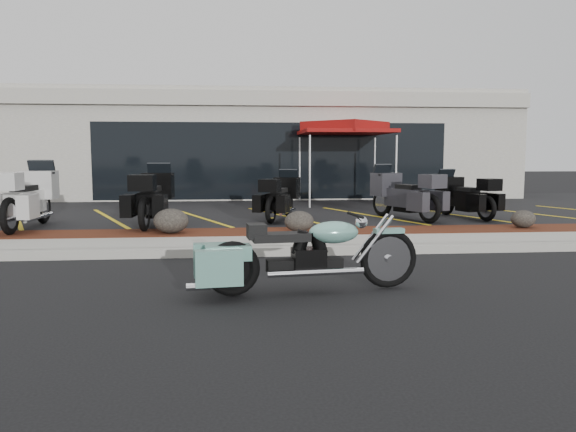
{
  "coord_description": "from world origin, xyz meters",
  "views": [
    {
      "loc": [
        -1.28,
        -8.62,
        1.74
      ],
      "look_at": [
        -0.35,
        1.2,
        0.65
      ],
      "focal_mm": 35.0,
      "sensor_mm": 36.0,
      "label": 1
    }
  ],
  "objects": [
    {
      "name": "traffic_cone",
      "position": [
        -0.54,
        7.61,
        0.38
      ],
      "size": [
        0.35,
        0.35,
        0.45
      ],
      "primitive_type": "cone",
      "rotation": [
        0.0,
        0.0,
        0.18
      ],
      "color": "red",
      "rests_on": "upper_lot"
    },
    {
      "name": "popup_canopy",
      "position": [
        2.24,
        9.19,
        2.52
      ],
      "size": [
        3.3,
        3.3,
        2.61
      ],
      "rotation": [
        0.0,
        0.0,
        -0.2
      ],
      "color": "silver",
      "rests_on": "upper_lot"
    },
    {
      "name": "boulder_mid",
      "position": [
        0.01,
        2.64,
        0.37
      ],
      "size": [
        0.6,
        0.5,
        0.43
      ],
      "primitive_type": "ellipsoid",
      "color": "black",
      "rests_on": "mulch_bed"
    },
    {
      "name": "curb",
      "position": [
        0.0,
        0.9,
        0.07
      ],
      "size": [
        24.0,
        0.25,
        0.15
      ],
      "primitive_type": "cube",
      "color": "gray",
      "rests_on": "ground"
    },
    {
      "name": "touring_black_rear",
      "position": [
        4.19,
        5.48,
        0.75
      ],
      "size": [
        1.35,
        2.21,
        1.21
      ],
      "primitive_type": null,
      "rotation": [
        0.0,
        0.0,
        1.86
      ],
      "color": "black",
      "rests_on": "upper_lot"
    },
    {
      "name": "boulder_left",
      "position": [
        -2.57,
        2.69,
        0.41
      ],
      "size": [
        0.7,
        0.58,
        0.5
      ],
      "primitive_type": "ellipsoid",
      "color": "black",
      "rests_on": "mulch_bed"
    },
    {
      "name": "touring_black_mid",
      "position": [
        0.06,
        5.51,
        0.76
      ],
      "size": [
        1.48,
        2.23,
        1.21
      ],
      "primitive_type": null,
      "rotation": [
        0.0,
        0.0,
        1.21
      ],
      "color": "black",
      "rests_on": "upper_lot"
    },
    {
      "name": "dealership_building",
      "position": [
        0.0,
        14.47,
        2.01
      ],
      "size": [
        18.0,
        8.16,
        4.0
      ],
      "color": "gray",
      "rests_on": "ground"
    },
    {
      "name": "upper_lot",
      "position": [
        0.0,
        8.2,
        0.07
      ],
      "size": [
        26.0,
        9.6,
        0.15
      ],
      "primitive_type": "cube",
      "color": "black",
      "rests_on": "ground"
    },
    {
      "name": "touring_black_front",
      "position": [
        -3.05,
        4.8,
        0.84
      ],
      "size": [
        1.04,
        2.43,
        1.39
      ],
      "primitive_type": null,
      "rotation": [
        0.0,
        0.0,
        1.52
      ],
      "color": "black",
      "rests_on": "upper_lot"
    },
    {
      "name": "mulch_bed",
      "position": [
        0.0,
        2.8,
        0.08
      ],
      "size": [
        24.0,
        1.2,
        0.16
      ],
      "primitive_type": "cube",
      "color": "#39190C",
      "rests_on": "ground"
    },
    {
      "name": "ground",
      "position": [
        0.0,
        0.0,
        0.0
      ],
      "size": [
        90.0,
        90.0,
        0.0
      ],
      "primitive_type": "plane",
      "color": "black",
      "rests_on": "ground"
    },
    {
      "name": "touring_white",
      "position": [
        -5.66,
        4.62,
        0.88
      ],
      "size": [
        1.01,
        2.53,
        1.46
      ],
      "primitive_type": null,
      "rotation": [
        0.0,
        0.0,
        1.55
      ],
      "color": "silver",
      "rests_on": "upper_lot"
    },
    {
      "name": "boulder_right",
      "position": [
        4.9,
        2.84,
        0.35
      ],
      "size": [
        0.53,
        0.44,
        0.38
      ],
      "primitive_type": "ellipsoid",
      "color": "black",
      "rests_on": "mulch_bed"
    },
    {
      "name": "hero_cruiser",
      "position": [
        0.69,
        -1.62,
        0.51
      ],
      "size": [
        2.93,
        1.03,
        1.01
      ],
      "primitive_type": null,
      "rotation": [
        0.0,
        0.0,
        0.11
      ],
      "color": "#659D8F",
      "rests_on": "ground"
    },
    {
      "name": "touring_grey",
      "position": [
        2.46,
        5.34,
        0.82
      ],
      "size": [
        1.77,
        2.46,
        1.34
      ],
      "primitive_type": null,
      "rotation": [
        0.0,
        0.0,
        2.01
      ],
      "color": "#323136",
      "rests_on": "upper_lot"
    },
    {
      "name": "sidewalk",
      "position": [
        0.0,
        1.6,
        0.07
      ],
      "size": [
        24.0,
        1.2,
        0.15
      ],
      "primitive_type": "cube",
      "color": "gray",
      "rests_on": "ground"
    }
  ]
}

